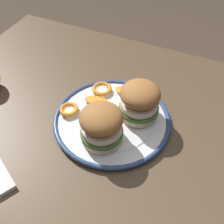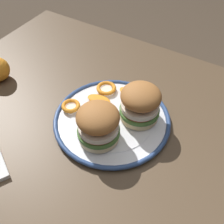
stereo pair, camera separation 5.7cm
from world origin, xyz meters
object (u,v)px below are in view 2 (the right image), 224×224
object	(u,v)px
dining_table	(123,158)
sandwich_half_right	(98,124)
dinner_plate	(112,120)
sandwich_half_left	(140,103)

from	to	relation	value
dining_table	sandwich_half_right	distance (m)	0.19
dinner_plate	sandwich_half_left	bearing A→B (deg)	-144.76
dining_table	dinner_plate	xyz separation A→B (m)	(0.05, -0.02, 0.12)
dinner_plate	sandwich_half_right	size ratio (longest dim) A/B	2.37
sandwich_half_right	sandwich_half_left	bearing A→B (deg)	-115.35
sandwich_half_left	sandwich_half_right	distance (m)	0.13
dinner_plate	sandwich_half_left	size ratio (longest dim) A/B	2.28
dining_table	dinner_plate	bearing A→B (deg)	-20.96
dining_table	sandwich_half_left	world-z (taller)	sandwich_half_left
dinner_plate	sandwich_half_right	world-z (taller)	sandwich_half_right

